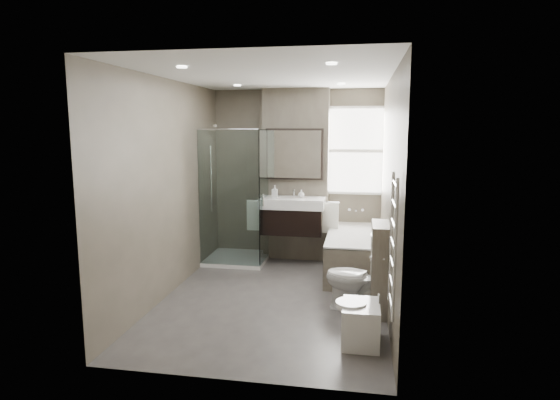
% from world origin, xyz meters
% --- Properties ---
extents(room, '(2.70, 3.90, 2.70)m').
position_xyz_m(room, '(0.00, 0.00, 1.30)').
color(room, '#4A4644').
rests_on(room, ground).
extents(vanity_pier, '(1.00, 0.25, 2.60)m').
position_xyz_m(vanity_pier, '(0.00, 1.77, 1.30)').
color(vanity_pier, '#5E564A').
rests_on(vanity_pier, ground).
extents(vanity, '(0.95, 0.47, 0.66)m').
position_xyz_m(vanity, '(0.00, 1.43, 0.74)').
color(vanity, black).
rests_on(vanity, vanity_pier).
extents(mirror_cabinet, '(0.86, 0.08, 0.76)m').
position_xyz_m(mirror_cabinet, '(0.00, 1.61, 1.63)').
color(mirror_cabinet, black).
rests_on(mirror_cabinet, vanity_pier).
extents(towel_left, '(0.24, 0.06, 0.44)m').
position_xyz_m(towel_left, '(-0.56, 1.40, 0.72)').
color(towel_left, silver).
rests_on(towel_left, vanity_pier).
extents(towel_right, '(0.24, 0.06, 0.44)m').
position_xyz_m(towel_right, '(0.56, 1.40, 0.72)').
color(towel_right, silver).
rests_on(towel_right, vanity_pier).
extents(shower_enclosure, '(0.90, 0.90, 2.00)m').
position_xyz_m(shower_enclosure, '(-0.75, 1.35, 0.49)').
color(shower_enclosure, white).
rests_on(shower_enclosure, ground).
extents(bathtub, '(0.75, 1.60, 0.57)m').
position_xyz_m(bathtub, '(0.92, 1.10, 0.32)').
color(bathtub, '#5E564A').
rests_on(bathtub, ground).
extents(window, '(0.98, 0.06, 1.33)m').
position_xyz_m(window, '(0.90, 1.88, 1.68)').
color(window, white).
rests_on(window, room).
extents(toilet, '(0.80, 0.59, 0.73)m').
position_xyz_m(toilet, '(0.97, -0.24, 0.36)').
color(toilet, white).
rests_on(toilet, ground).
extents(cistern_box, '(0.19, 0.55, 1.00)m').
position_xyz_m(cistern_box, '(1.21, -0.25, 0.50)').
color(cistern_box, '#5E564A').
rests_on(cistern_box, ground).
extents(bidet, '(0.41, 0.48, 0.50)m').
position_xyz_m(bidet, '(1.01, -1.05, 0.20)').
color(bidet, white).
rests_on(bidet, ground).
extents(towel_radiator, '(0.03, 0.49, 1.10)m').
position_xyz_m(towel_radiator, '(1.25, -1.60, 1.12)').
color(towel_radiator, silver).
rests_on(towel_radiator, room).
extents(soap_bottle_a, '(0.08, 0.08, 0.18)m').
position_xyz_m(soap_bottle_a, '(-0.27, 1.43, 1.09)').
color(soap_bottle_a, white).
rests_on(soap_bottle_a, vanity).
extents(soap_bottle_b, '(0.09, 0.09, 0.12)m').
position_xyz_m(soap_bottle_b, '(0.12, 1.48, 1.06)').
color(soap_bottle_b, white).
rests_on(soap_bottle_b, vanity).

